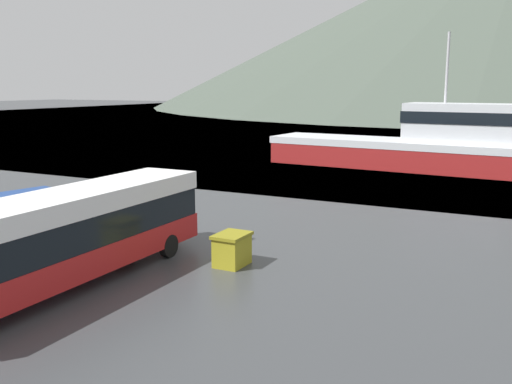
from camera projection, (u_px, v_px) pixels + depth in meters
The scene contains 5 objects.
water_surface at pixel (488, 113), 139.01m from camera, with size 240.00×240.00×0.00m, color #475B6B.
tour_bus at pixel (62, 235), 18.66m from camera, with size 2.50×12.54×3.15m.
delivery_van at pixel (25, 220), 23.16m from camera, with size 3.45×6.40×2.32m.
fishing_boat at pixel (433, 146), 44.78m from camera, with size 25.88×6.82×10.59m.
storage_bin at pixel (232, 249), 21.15m from camera, with size 1.09×1.44×1.22m.
Camera 1 is at (13.14, -5.11, 6.60)m, focal length 40.00 mm.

